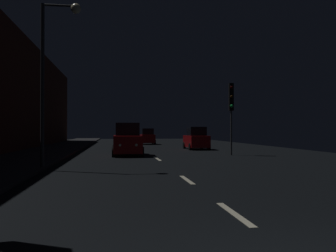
{
  "coord_description": "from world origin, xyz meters",
  "views": [
    {
      "loc": [
        -2.42,
        -4.33,
        1.75
      ],
      "look_at": [
        1.09,
        20.74,
        2.02
      ],
      "focal_mm": 39.02,
      "sensor_mm": 36.0,
      "label": 1
    }
  ],
  "objects_px": {
    "traffic_light_far_right": "(231,103)",
    "car_parked_right_far": "(196,139)",
    "car_approaching_headlights": "(127,141)",
    "car_distant_taillights": "(147,137)",
    "streetlamp_overhead": "(53,59)"
  },
  "relations": [
    {
      "from": "streetlamp_overhead",
      "to": "car_distant_taillights",
      "type": "height_order",
      "value": "streetlamp_overhead"
    },
    {
      "from": "car_approaching_headlights",
      "to": "car_parked_right_far",
      "type": "xyz_separation_m",
      "value": [
        6.34,
        6.94,
        -0.09
      ]
    },
    {
      "from": "car_distant_taillights",
      "to": "car_parked_right_far",
      "type": "bearing_deg",
      "value": -164.32
    },
    {
      "from": "traffic_light_far_right",
      "to": "streetlamp_overhead",
      "type": "height_order",
      "value": "streetlamp_overhead"
    },
    {
      "from": "car_approaching_headlights",
      "to": "car_distant_taillights",
      "type": "bearing_deg",
      "value": 171.17
    },
    {
      "from": "traffic_light_far_right",
      "to": "car_parked_right_far",
      "type": "distance_m",
      "value": 8.15
    },
    {
      "from": "car_approaching_headlights",
      "to": "traffic_light_far_right",
      "type": "bearing_deg",
      "value": 84.32
    },
    {
      "from": "car_distant_taillights",
      "to": "traffic_light_far_right",
      "type": "bearing_deg",
      "value": -168.01
    },
    {
      "from": "car_approaching_headlights",
      "to": "car_distant_taillights",
      "type": "xyz_separation_m",
      "value": [
        2.95,
        18.99,
        -0.14
      ]
    },
    {
      "from": "streetlamp_overhead",
      "to": "traffic_light_far_right",
      "type": "bearing_deg",
      "value": 37.28
    },
    {
      "from": "traffic_light_far_right",
      "to": "streetlamp_overhead",
      "type": "bearing_deg",
      "value": -45.8
    },
    {
      "from": "car_parked_right_far",
      "to": "car_distant_taillights",
      "type": "bearing_deg",
      "value": 15.68
    },
    {
      "from": "streetlamp_overhead",
      "to": "car_parked_right_far",
      "type": "bearing_deg",
      "value": 58.1
    },
    {
      "from": "traffic_light_far_right",
      "to": "car_distant_taillights",
      "type": "relative_size",
      "value": 1.31
    },
    {
      "from": "traffic_light_far_right",
      "to": "streetlamp_overhead",
      "type": "relative_size",
      "value": 0.68
    }
  ]
}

